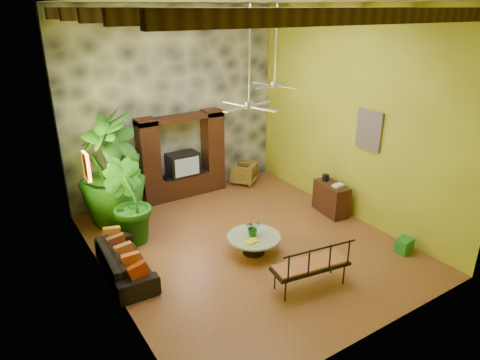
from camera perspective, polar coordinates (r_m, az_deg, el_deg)
ground at (r=9.67m, az=0.75°, el=-8.33°), size 7.00×7.00×0.00m
ceiling at (r=8.34m, az=0.93°, el=22.78°), size 6.00×7.00×0.02m
back_wall at (r=11.67m, az=-8.83°, el=9.98°), size 6.00×0.02×5.00m
left_wall at (r=7.53m, az=-18.61°, el=2.31°), size 0.02×7.00×5.00m
right_wall at (r=10.58m, az=14.66°, el=8.28°), size 0.02×7.00×5.00m
stone_accent_wall at (r=11.62m, az=-8.71°, el=9.93°), size 5.98×0.10×4.98m
ceiling_beams at (r=8.34m, az=0.92°, el=21.27°), size 5.95×5.36×0.22m
entertainment_center at (r=11.77m, az=-7.67°, el=2.37°), size 2.40×0.55×2.30m
ceiling_fan_front at (r=8.04m, az=1.25°, el=11.35°), size 1.28×1.28×1.86m
ceiling_fan_back at (r=10.36m, az=4.69°, el=13.71°), size 1.28×1.28×1.86m
wall_art_mask at (r=8.59m, az=-19.79°, el=1.72°), size 0.06×0.32×0.55m
wall_art_painting at (r=10.22m, az=16.83°, el=6.41°), size 0.06×0.70×0.90m
sofa at (r=8.78m, az=-15.07°, el=-10.45°), size 0.89×2.01×0.58m
wicker_armchair at (r=12.71m, az=0.54°, el=0.96°), size 0.95×0.96×0.63m
tall_plant_a at (r=10.35m, az=-16.11°, el=1.10°), size 1.67×1.42×2.69m
tall_plant_b at (r=9.64m, az=-14.73°, el=-2.95°), size 1.30×1.33×1.88m
tall_plant_c at (r=10.46m, az=-16.82°, el=1.41°), size 1.73×1.73×2.75m
coffee_table at (r=9.19m, az=1.84°, el=-8.25°), size 1.13×1.13×0.40m
centerpiece_plant at (r=9.07m, az=1.73°, el=-6.39°), size 0.36×0.32×0.35m
yellow_tray at (r=8.90m, az=1.51°, el=-8.18°), size 0.28×0.22×0.03m
iron_bench at (r=8.07m, az=9.77°, el=-10.97°), size 1.54×0.76×0.57m
side_console at (r=11.07m, az=12.04°, el=-2.42°), size 0.57×1.04×0.79m
green_bin at (r=9.91m, az=21.03°, el=-8.14°), size 0.39×0.31×0.31m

